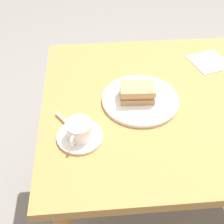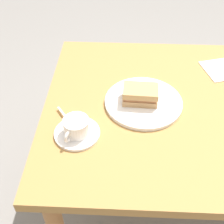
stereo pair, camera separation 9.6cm
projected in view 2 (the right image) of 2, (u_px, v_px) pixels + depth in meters
The scene contains 8 objects.
ground_plane at pixel (168, 206), 1.62m from camera, with size 6.00×6.00×0.00m, color slate.
dining_table at pixel (189, 124), 1.17m from camera, with size 1.11×0.86×0.75m.
sandwich_plate at pixel (143, 102), 1.10m from camera, with size 0.29×0.29×0.01m, color white.
sandwich_front at pixel (140, 95), 1.08m from camera, with size 0.13×0.09×0.06m.
coffee_saucer at pixel (77, 133), 0.99m from camera, with size 0.15×0.15×0.01m, color white.
coffee_cup at pixel (76, 126), 0.97m from camera, with size 0.09×0.11×0.06m.
spoon at pixel (66, 118), 1.04m from camera, with size 0.07×0.09×0.01m.
napkin at pixel (222, 69), 1.26m from camera, with size 0.15×0.15×0.00m, color white.
Camera 2 is at (0.27, 0.83, 1.49)m, focal length 47.58 mm.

